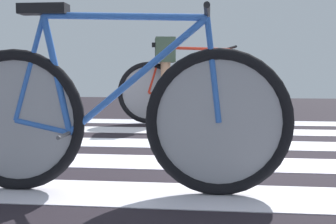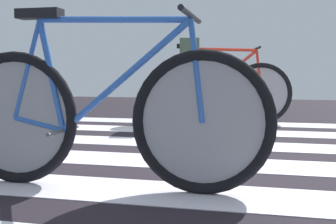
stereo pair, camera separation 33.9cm
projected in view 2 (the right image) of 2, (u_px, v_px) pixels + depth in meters
name	position (u px, v px, depth m)	size (l,w,h in m)	color
ground	(229.00, 160.00, 3.01)	(18.00, 14.00, 0.02)	black
crosswalk_markings	(223.00, 164.00, 2.85)	(5.43, 5.00, 0.00)	silver
bicycle_1_of_2	(103.00, 115.00, 2.22)	(1.74, 0.52, 0.93)	black
bicycle_2_of_2	(217.00, 91.00, 5.03)	(1.72, 0.54, 0.93)	black
cyclist_2_of_2	(190.00, 69.00, 5.03)	(0.37, 0.44, 0.99)	#A87A5B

